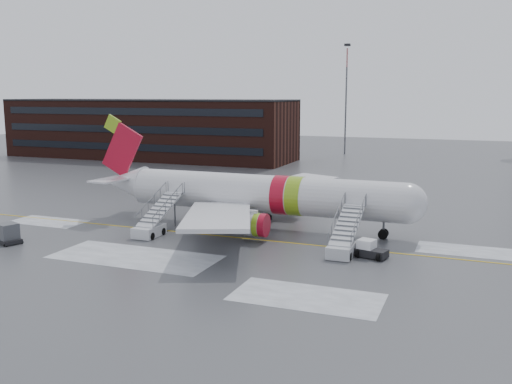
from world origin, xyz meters
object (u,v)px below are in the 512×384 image
at_px(airliner, 254,194).
at_px(airstair_aft, 153,224).
at_px(pushback_tug, 370,250).
at_px(uld_container, 8,234).
at_px(airstair_fwd, 344,242).

relative_size(airliner, airstair_aft, 4.55).
relative_size(airstair_aft, pushback_tug, 2.73).
relative_size(pushback_tug, uld_container, 1.05).
relative_size(airliner, uld_container, 13.01).
bearing_deg(uld_container, airstair_aft, 35.64).
height_order(airstair_aft, uld_container, airstair_aft).
xyz_separation_m(airstair_fwd, airstair_aft, (-18.52, 0.00, 0.00)).
distance_m(airstair_fwd, pushback_tug, 2.27).
height_order(airliner, uld_container, airliner).
bearing_deg(pushback_tug, airstair_fwd, 176.74).
bearing_deg(uld_container, pushback_tug, 13.35).
bearing_deg(pushback_tug, airstair_aft, 179.65).
bearing_deg(airstair_fwd, airstair_aft, 180.00).
bearing_deg(airstair_aft, airliner, 39.67).
bearing_deg(airstair_fwd, pushback_tug, -3.26).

